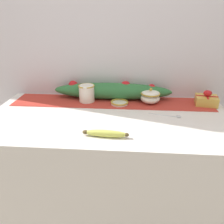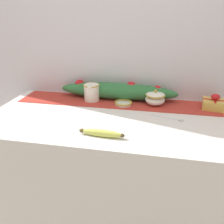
{
  "view_description": "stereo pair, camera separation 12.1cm",
  "coord_description": "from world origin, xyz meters",
  "px_view_note": "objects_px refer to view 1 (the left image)",
  "views": [
    {
      "loc": [
        0.1,
        -1.15,
        1.41
      ],
      "look_at": [
        0.02,
        -0.05,
        0.91
      ],
      "focal_mm": 35.0,
      "sensor_mm": 36.0,
      "label": 1
    },
    {
      "loc": [
        0.22,
        -1.14,
        1.41
      ],
      "look_at": [
        0.02,
        -0.05,
        0.91
      ],
      "focal_mm": 35.0,
      "sensor_mm": 36.0,
      "label": 2
    }
  ],
  "objects_px": {
    "small_dish": "(120,103)",
    "spoon": "(175,116)",
    "banana": "(105,133)",
    "cream_pitcher": "(87,93)",
    "sugar_bowl": "(150,97)",
    "gift_box": "(206,100)"
  },
  "relations": [
    {
      "from": "cream_pitcher",
      "to": "banana",
      "type": "height_order",
      "value": "cream_pitcher"
    },
    {
      "from": "small_dish",
      "to": "spoon",
      "type": "xyz_separation_m",
      "value": [
        0.33,
        -0.17,
        -0.01
      ]
    },
    {
      "from": "spoon",
      "to": "gift_box",
      "type": "height_order",
      "value": "gift_box"
    },
    {
      "from": "small_dish",
      "to": "banana",
      "type": "bearing_deg",
      "value": -96.84
    },
    {
      "from": "cream_pitcher",
      "to": "banana",
      "type": "distance_m",
      "value": 0.49
    },
    {
      "from": "banana",
      "to": "spoon",
      "type": "height_order",
      "value": "banana"
    },
    {
      "from": "small_dish",
      "to": "spoon",
      "type": "bearing_deg",
      "value": -26.52
    },
    {
      "from": "spoon",
      "to": "small_dish",
      "type": "bearing_deg",
      "value": 166.94
    },
    {
      "from": "cream_pitcher",
      "to": "spoon",
      "type": "relative_size",
      "value": 0.68
    },
    {
      "from": "sugar_bowl",
      "to": "small_dish",
      "type": "bearing_deg",
      "value": -169.39
    },
    {
      "from": "banana",
      "to": "gift_box",
      "type": "distance_m",
      "value": 0.77
    },
    {
      "from": "small_dish",
      "to": "gift_box",
      "type": "distance_m",
      "value": 0.57
    },
    {
      "from": "sugar_bowl",
      "to": "spoon",
      "type": "xyz_separation_m",
      "value": [
        0.13,
        -0.2,
        -0.04
      ]
    },
    {
      "from": "small_dish",
      "to": "cream_pitcher",
      "type": "bearing_deg",
      "value": 170.04
    },
    {
      "from": "cream_pitcher",
      "to": "sugar_bowl",
      "type": "xyz_separation_m",
      "value": [
        0.43,
        -0.0,
        -0.02
      ]
    },
    {
      "from": "sugar_bowl",
      "to": "spoon",
      "type": "height_order",
      "value": "sugar_bowl"
    },
    {
      "from": "spoon",
      "to": "banana",
      "type": "bearing_deg",
      "value": -132.89
    },
    {
      "from": "spoon",
      "to": "gift_box",
      "type": "relative_size",
      "value": 1.23
    },
    {
      "from": "sugar_bowl",
      "to": "gift_box",
      "type": "relative_size",
      "value": 0.84
    },
    {
      "from": "sugar_bowl",
      "to": "banana",
      "type": "relative_size",
      "value": 0.56
    },
    {
      "from": "cream_pitcher",
      "to": "small_dish",
      "type": "xyz_separation_m",
      "value": [
        0.22,
        -0.04,
        -0.05
      ]
    },
    {
      "from": "cream_pitcher",
      "to": "small_dish",
      "type": "height_order",
      "value": "cream_pitcher"
    }
  ]
}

